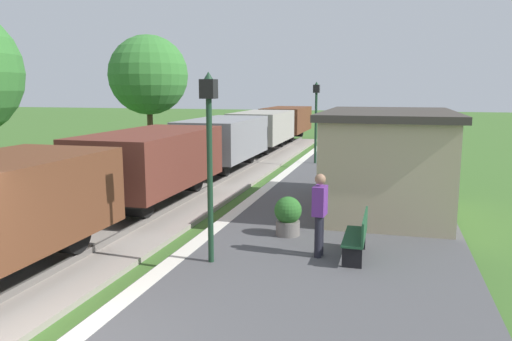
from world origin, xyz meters
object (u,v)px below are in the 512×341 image
bench_down_platform (375,165)px  station_hut (387,160)px  potted_planter (288,215)px  tree_field_left (148,75)px  freight_train (223,142)px  lamp_post_far (316,107)px  bench_near_hut (358,235)px  person_waiting (320,212)px  lamp_post_near (209,133)px

bench_down_platform → station_hut: bearing=-84.8°
potted_planter → tree_field_left: (-9.30, 11.38, 3.56)m
station_hut → tree_field_left: (-11.45, 8.01, 2.63)m
freight_train → lamp_post_far: (3.55, 2.62, 1.41)m
potted_planter → bench_near_hut: bearing=-35.5°
person_waiting → potted_planter: bearing=-48.9°
bench_down_platform → freight_train: bearing=175.5°
bench_near_hut → potted_planter: potted_planter is taller
freight_train → tree_field_left: tree_field_left is taller
bench_near_hut → potted_planter: size_ratio=1.64×
person_waiting → lamp_post_far: bearing=-75.3°
bench_near_hut → lamp_post_far: size_ratio=0.41×
station_hut → bench_near_hut: 4.70m
lamp_post_far → bench_near_hut: bearing=-77.7°
lamp_post_near → lamp_post_far: bearing=90.0°
lamp_post_near → bench_down_platform: bearing=75.3°
station_hut → freight_train: bearing=140.7°
potted_planter → tree_field_left: size_ratio=0.15×
person_waiting → lamp_post_near: size_ratio=0.46×
potted_planter → person_waiting: bearing=-54.8°
bench_near_hut → bench_down_platform: bearing=90.0°
person_waiting → lamp_post_near: 2.73m
freight_train → potted_planter: size_ratio=35.59×
freight_train → lamp_post_far: 4.63m
potted_planter → lamp_post_far: (-1.10, 11.57, 2.08)m
bench_down_platform → potted_planter: (-1.69, -8.45, 0.00)m
bench_near_hut → tree_field_left: 17.08m
tree_field_left → station_hut: bearing=-35.0°
bench_near_hut → tree_field_left: bearing=131.1°
person_waiting → tree_field_left: 16.57m
person_waiting → potted_planter: (-0.91, 1.30, -0.46)m
person_waiting → lamp_post_far: size_ratio=0.46×
person_waiting → potted_planter: person_waiting is taller
person_waiting → lamp_post_near: (-2.01, -0.89, 1.62)m
potted_planter → lamp_post_near: size_ratio=0.25×
freight_train → person_waiting: bearing=-61.5°
station_hut → lamp_post_near: lamp_post_near is taller
bench_down_platform → lamp_post_far: 4.67m
station_hut → tree_field_left: size_ratio=0.93×
tree_field_left → lamp_post_far: bearing=1.3°
station_hut → lamp_post_near: (-3.25, -5.56, 1.15)m
potted_planter → station_hut: bearing=57.4°
freight_train → station_hut: station_hut is taller
station_hut → potted_planter: (-2.16, -3.37, -0.93)m
tree_field_left → bench_down_platform: bearing=-15.0°
potted_planter → lamp_post_near: lamp_post_near is taller
lamp_post_near → lamp_post_far: (0.00, 13.76, 0.00)m
lamp_post_far → tree_field_left: (-8.20, -0.19, 1.48)m
freight_train → lamp_post_near: size_ratio=8.81×
lamp_post_near → tree_field_left: bearing=121.1°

